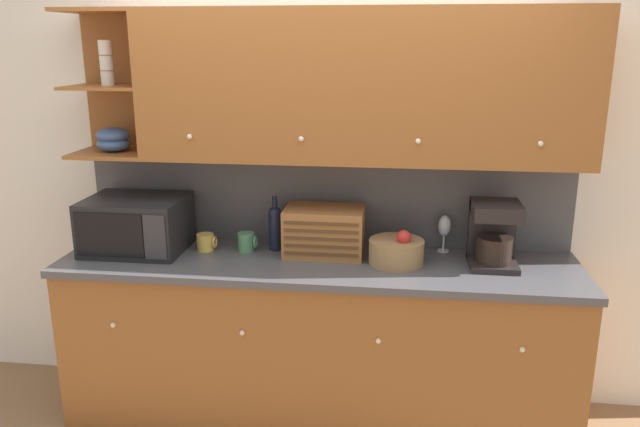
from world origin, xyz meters
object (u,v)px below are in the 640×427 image
(wine_glass, at_px, (444,227))
(coffee_maker, at_px, (494,233))
(fruit_basket, at_px, (397,251))
(wine_bottle, at_px, (275,226))
(mug, at_px, (247,242))
(bread_box, at_px, (324,231))
(microwave, at_px, (136,224))
(mug_blue_second, at_px, (206,242))

(wine_glass, distance_m, coffee_maker, 0.30)
(fruit_basket, bearing_deg, wine_bottle, 168.03)
(wine_bottle, relative_size, coffee_maker, 0.90)
(mug, distance_m, wine_bottle, 0.18)
(fruit_basket, xyz_separation_m, coffee_maker, (0.49, 0.05, 0.10))
(coffee_maker, bearing_deg, bread_box, 176.30)
(microwave, relative_size, wine_glass, 2.56)
(wine_bottle, distance_m, fruit_basket, 0.68)
(wine_bottle, xyz_separation_m, coffee_maker, (1.16, -0.09, 0.03))
(mug_blue_second, distance_m, mug, 0.23)
(bread_box, bearing_deg, wine_bottle, 172.34)
(bread_box, distance_m, fruit_basket, 0.41)
(microwave, bearing_deg, mug_blue_second, 6.18)
(wine_bottle, height_order, bread_box, wine_bottle)
(mug_blue_second, distance_m, wine_glass, 1.31)
(mug, height_order, fruit_basket, fruit_basket)
(bread_box, bearing_deg, wine_glass, 10.93)
(mug, bearing_deg, wine_glass, 7.13)
(bread_box, xyz_separation_m, wine_glass, (0.64, 0.12, 0.01))
(wine_bottle, height_order, wine_glass, wine_bottle)
(wine_glass, bearing_deg, fruit_basket, -138.02)
(bread_box, relative_size, fruit_basket, 1.48)
(microwave, height_order, coffee_maker, coffee_maker)
(microwave, height_order, wine_glass, microwave)
(bread_box, xyz_separation_m, fruit_basket, (0.39, -0.10, -0.06))
(wine_glass, xyz_separation_m, coffee_maker, (0.24, -0.18, 0.03))
(mug, relative_size, coffee_maker, 0.31)
(mug_blue_second, bearing_deg, wine_bottle, 9.83)
(mug_blue_second, bearing_deg, microwave, -173.82)
(fruit_basket, height_order, coffee_maker, coffee_maker)
(mug_blue_second, xyz_separation_m, fruit_basket, (1.04, -0.08, 0.02))
(coffee_maker, bearing_deg, wine_bottle, 175.35)
(bread_box, bearing_deg, mug_blue_second, -177.53)
(mug_blue_second, bearing_deg, bread_box, 2.47)
(mug_blue_second, height_order, wine_glass, wine_glass)
(microwave, distance_m, coffee_maker, 1.91)
(bread_box, bearing_deg, microwave, -176.17)
(fruit_basket, bearing_deg, coffee_maker, 5.49)
(bread_box, distance_m, coffee_maker, 0.88)
(mug, bearing_deg, bread_box, 1.31)
(microwave, xyz_separation_m, coffee_maker, (1.91, 0.01, 0.02))
(wine_bottle, height_order, coffee_maker, coffee_maker)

